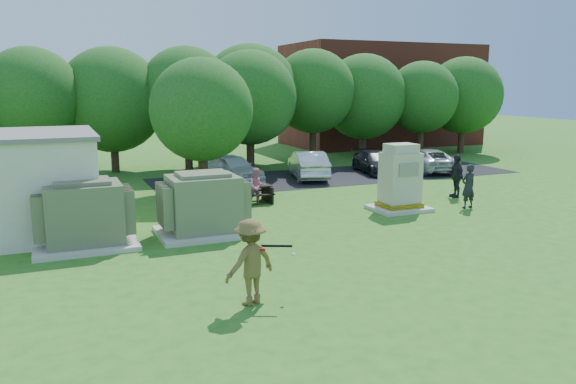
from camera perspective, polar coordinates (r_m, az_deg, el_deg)
name	(u,v)px	position (r m, az deg, el deg)	size (l,w,h in m)	color
ground	(344,263)	(15.79, 5.71, -7.17)	(120.00, 120.00, 0.00)	#2D6619
brick_building	(380,95)	(47.44, 9.36, 9.67)	(15.00, 8.00, 8.00)	maroon
parking_strip	(338,176)	(30.61, 5.14, 1.67)	(20.00, 6.00, 0.01)	#232326
transformer_left	(84,216)	(18.09, -20.00, -2.27)	(3.00, 2.40, 2.07)	beige
transformer_right	(204,205)	(18.61, -8.57, -1.36)	(3.00, 2.40, 2.07)	beige
generator_cabinet	(400,181)	(22.35, 11.31, 1.06)	(2.15, 1.76, 2.62)	beige
picnic_table	(251,192)	(23.39, -3.82, -0.03)	(1.72, 1.29, 0.74)	black
batter	(250,262)	(12.63, -3.86, -7.10)	(1.27, 0.73, 1.97)	brown
person_by_generator	(468,186)	(23.45, 17.85, 0.56)	(0.65, 0.43, 1.78)	black
person_at_picnic	(257,186)	(23.02, -3.17, 0.57)	(0.74, 0.58, 1.53)	#D4708F
person_walking_right	(456,176)	(25.60, 16.72, 1.58)	(1.11, 0.46, 1.90)	black
car_white	(232,168)	(28.54, -5.67, 2.43)	(1.68, 4.17, 1.42)	silver
car_silver_a	(308,165)	(29.51, 2.04, 2.79)	(1.54, 4.42, 1.45)	silver
car_dark	(375,162)	(31.74, 8.85, 3.00)	(1.68, 4.13, 1.20)	black
car_silver_b	(427,160)	(32.91, 13.95, 3.16)	(2.14, 4.64, 1.29)	#B9B9BF
batting_equipment	(274,248)	(12.72, -1.40, -5.73)	(1.07, 0.44, 0.37)	black
tree_row	(218,97)	(32.91, -7.16, 9.53)	(41.30, 13.30, 7.30)	#47301E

